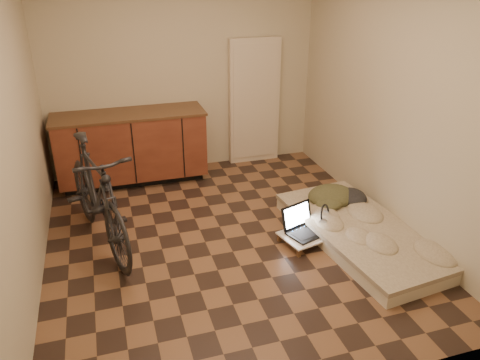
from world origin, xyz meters
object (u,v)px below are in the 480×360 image
object	(u,v)px
bicycle	(96,191)
lap_desk	(310,234)
laptop	(304,227)
futon	(361,233)

from	to	relation	value
bicycle	lap_desk	size ratio (longest dim) A/B	2.75
bicycle	lap_desk	bearing A→B (deg)	-30.58
lap_desk	laptop	distance (m)	0.09
futon	laptop	distance (m)	0.59
bicycle	laptop	bearing A→B (deg)	-29.88
futon	laptop	size ratio (longest dim) A/B	4.36
lap_desk	bicycle	bearing A→B (deg)	150.10
laptop	lap_desk	bearing A→B (deg)	-55.98
bicycle	laptop	world-z (taller)	bicycle
bicycle	laptop	size ratio (longest dim) A/B	3.93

